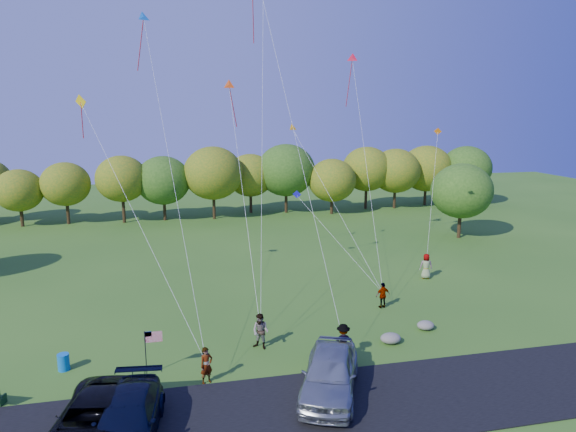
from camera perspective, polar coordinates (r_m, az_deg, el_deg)
The scene contains 16 objects.
ground at distance 26.47m, azimuth -3.48°, elevation -16.59°, with size 140.00×140.00×0.00m, color #31611B.
asphalt_lane at distance 23.05m, azimuth -1.80°, elevation -21.14°, with size 44.00×6.00×0.06m, color black.
treeline at distance 59.61m, azimuth -8.17°, elevation 3.90°, with size 76.17×28.03×8.13m.
minivan_dark at distance 22.26m, azimuth -20.89°, elevation -20.62°, with size 2.82×6.11×1.70m, color black.
minivan_navy at distance 21.97m, azimuth -17.41°, elevation -20.87°, with size 2.34×5.75×1.67m, color black.
minivan_silver at distance 23.97m, azimuth 4.67°, elevation -16.95°, with size 2.36×5.86×2.00m, color #969BA0.
flyer_a at distance 25.13m, azimuth -9.05°, elevation -16.07°, with size 0.65×0.42×1.77m, color #4C4C59.
flyer_b at distance 28.04m, azimuth -3.06°, elevation -12.69°, with size 0.94×0.73×1.94m, color #4C4C59.
flyer_c at distance 27.12m, azimuth 6.14°, elevation -13.70°, with size 1.21×0.70×1.87m, color #4C4C59.
flyer_d at distance 33.96m, azimuth 10.51°, elevation -8.65°, with size 0.99×0.41×1.70m, color #4C4C59.
flyer_e at distance 40.36m, azimuth 15.09°, elevation -5.41°, with size 0.94×0.61×1.92m, color #4C4C59.
trash_barrel at distance 28.36m, azimuth -23.67°, elevation -14.64°, with size 0.56×0.56×0.84m, color blue.
flag_assembly at distance 26.00m, azimuth -15.06°, elevation -13.41°, with size 0.84×0.54×2.26m.
boulder_near at distance 29.39m, azimuth 11.33°, elevation -13.18°, with size 1.15×0.90×0.58m, color gray.
boulder_far at distance 31.52m, azimuth 15.04°, elevation -11.65°, with size 1.01×0.84×0.53m, color gray.
kites_aloft at distance 37.90m, azimuth -3.24°, elevation 21.92°, with size 26.60×7.41×20.10m.
Camera 1 is at (-3.54, -23.06, 12.51)m, focal length 32.00 mm.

